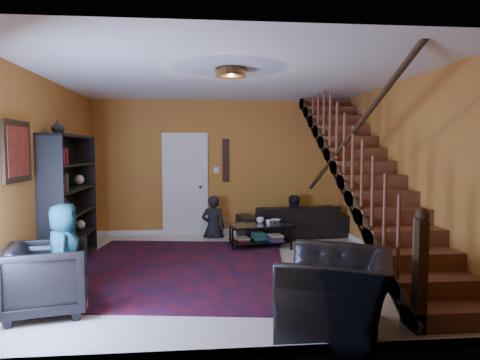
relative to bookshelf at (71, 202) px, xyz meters
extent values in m
plane|color=beige|center=(2.40, -0.60, -0.96)|extent=(5.50, 5.50, 0.00)
plane|color=#B76128|center=(2.40, 2.15, 0.44)|extent=(5.20, 0.00, 5.20)
plane|color=#B76128|center=(2.40, -3.35, 0.44)|extent=(5.20, 0.00, 5.20)
plane|color=#B76128|center=(-0.20, -0.60, 0.44)|extent=(0.00, 5.50, 5.50)
plane|color=#B76128|center=(5.00, -0.60, 0.44)|extent=(0.00, 5.50, 5.50)
plane|color=white|center=(2.40, -0.60, 1.84)|extent=(5.50, 5.50, 0.00)
cube|color=silver|center=(2.40, 2.14, -0.91)|extent=(5.20, 0.02, 0.10)
cube|color=silver|center=(-0.19, -0.60, -0.91)|extent=(0.02, 5.50, 0.10)
cube|color=#B76128|center=(4.53, -0.60, 0.36)|extent=(0.95, 4.92, 2.83)
cube|color=black|center=(4.07, -0.60, 0.44)|extent=(0.04, 5.02, 3.02)
cylinder|color=black|center=(4.10, -0.60, 0.89)|extent=(0.07, 4.20, 2.44)
cube|color=black|center=(4.10, -3.00, -0.41)|extent=(0.10, 0.10, 1.10)
cube|color=black|center=(0.00, 0.00, 0.04)|extent=(0.35, 1.80, 2.00)
cube|color=black|center=(0.00, 0.00, -0.56)|extent=(0.35, 1.72, 0.03)
cube|color=black|center=(0.00, 0.00, 0.20)|extent=(0.35, 1.72, 0.03)
cube|color=silver|center=(1.70, 2.12, 0.06)|extent=(0.82, 0.05, 2.05)
cube|color=maroon|center=(-0.17, -1.50, 0.79)|extent=(0.04, 0.74, 0.74)
cube|color=black|center=(2.55, 2.13, 0.59)|extent=(0.14, 0.03, 0.90)
cylinder|color=#3F2814|center=(2.40, -1.40, 1.78)|extent=(0.40, 0.40, 0.10)
cube|color=#460C18|center=(1.65, -0.49, -0.96)|extent=(3.67, 4.06, 0.02)
imported|color=black|center=(3.90, 1.70, -0.64)|extent=(2.32, 1.17, 0.65)
imported|color=black|center=(0.35, -2.12, -0.58)|extent=(1.00, 0.98, 0.76)
imported|color=black|center=(3.34, -2.85, -0.58)|extent=(1.41, 1.48, 0.76)
imported|color=black|center=(2.28, 1.75, -0.76)|extent=(0.51, 0.37, 1.31)
imported|color=black|center=(3.90, 1.75, -0.77)|extent=(0.69, 0.57, 1.29)
imported|color=#164655|center=(0.45, -1.86, -0.38)|extent=(0.49, 0.64, 1.17)
cube|color=black|center=(2.57, 0.52, -0.76)|extent=(0.04, 0.04, 0.41)
cube|color=black|center=(3.62, 0.52, -0.76)|extent=(0.04, 0.04, 0.41)
cube|color=black|center=(2.57, 1.10, -0.76)|extent=(0.04, 0.04, 0.41)
cube|color=black|center=(3.62, 1.10, -0.76)|extent=(0.04, 0.04, 0.41)
cube|color=black|center=(3.09, 0.81, -0.85)|extent=(1.14, 0.78, 0.02)
cube|color=silver|center=(3.09, 0.81, -0.55)|extent=(1.21, 0.85, 0.02)
imported|color=#999999|center=(3.12, 0.92, -0.49)|extent=(0.16, 0.16, 0.11)
imported|color=#999999|center=(3.24, 0.72, -0.50)|extent=(0.12, 0.12, 0.09)
imported|color=#999999|center=(3.41, 0.99, -0.52)|extent=(0.24, 0.24, 0.05)
imported|color=#999999|center=(0.00, -0.50, 1.13)|extent=(0.18, 0.18, 0.19)
cylinder|color=red|center=(0.69, -2.08, -0.86)|extent=(0.18, 0.18, 0.16)
camera|label=1|loc=(2.00, -6.83, 0.80)|focal=32.00mm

